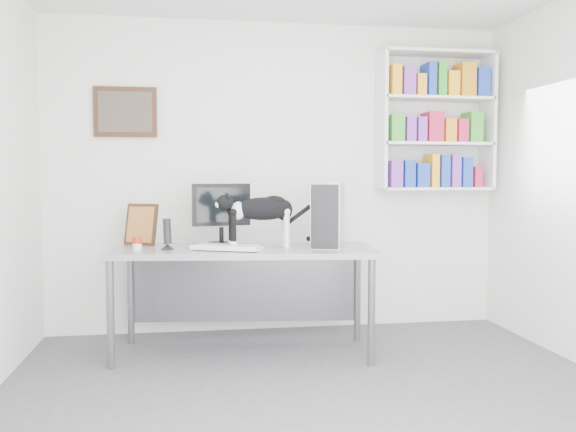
{
  "coord_description": "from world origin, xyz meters",
  "views": [
    {
      "loc": [
        -0.75,
        -3.34,
        1.36
      ],
      "look_at": [
        0.02,
        1.53,
        1.04
      ],
      "focal_mm": 38.0,
      "sensor_mm": 36.0,
      "label": 1
    }
  ],
  "objects_px": {
    "pc_tower": "(328,215)",
    "bookshelf": "(436,121)",
    "monitor": "(221,214)",
    "leaning_print": "(141,224)",
    "speaker": "(167,233)",
    "keyboard": "(227,248)",
    "cat": "(261,222)",
    "desk": "(244,301)",
    "soup_can": "(137,244)"
  },
  "relations": [
    {
      "from": "pc_tower",
      "to": "bookshelf",
      "type": "bearing_deg",
      "value": 46.25
    },
    {
      "from": "monitor",
      "to": "pc_tower",
      "type": "bearing_deg",
      "value": -25.94
    },
    {
      "from": "leaning_print",
      "to": "speaker",
      "type": "bearing_deg",
      "value": -29.69
    },
    {
      "from": "monitor",
      "to": "keyboard",
      "type": "xyz_separation_m",
      "value": [
        0.02,
        -0.37,
        -0.23
      ]
    },
    {
      "from": "pc_tower",
      "to": "cat",
      "type": "bearing_deg",
      "value": -150.89
    },
    {
      "from": "cat",
      "to": "bookshelf",
      "type": "bearing_deg",
      "value": 16.11
    },
    {
      "from": "desk",
      "to": "leaning_print",
      "type": "height_order",
      "value": "leaning_print"
    },
    {
      "from": "desk",
      "to": "pc_tower",
      "type": "xyz_separation_m",
      "value": [
        0.66,
        0.02,
        0.65
      ]
    },
    {
      "from": "soup_can",
      "to": "keyboard",
      "type": "bearing_deg",
      "value": -7.39
    },
    {
      "from": "keyboard",
      "to": "bookshelf",
      "type": "bearing_deg",
      "value": 45.23
    },
    {
      "from": "monitor",
      "to": "speaker",
      "type": "height_order",
      "value": "monitor"
    },
    {
      "from": "keyboard",
      "to": "leaning_print",
      "type": "distance_m",
      "value": 0.81
    },
    {
      "from": "bookshelf",
      "to": "pc_tower",
      "type": "distance_m",
      "value": 1.48
    },
    {
      "from": "pc_tower",
      "to": "leaning_print",
      "type": "xyz_separation_m",
      "value": [
        -1.44,
        0.31,
        -0.08
      ]
    },
    {
      "from": "desk",
      "to": "cat",
      "type": "height_order",
      "value": "cat"
    },
    {
      "from": "keyboard",
      "to": "speaker",
      "type": "xyz_separation_m",
      "value": [
        -0.44,
        0.1,
        0.1
      ]
    },
    {
      "from": "keyboard",
      "to": "desk",
      "type": "bearing_deg",
      "value": 69.0
    },
    {
      "from": "desk",
      "to": "leaning_print",
      "type": "bearing_deg",
      "value": 164.27
    },
    {
      "from": "desk",
      "to": "pc_tower",
      "type": "height_order",
      "value": "pc_tower"
    },
    {
      "from": "monitor",
      "to": "cat",
      "type": "height_order",
      "value": "monitor"
    },
    {
      "from": "cat",
      "to": "speaker",
      "type": "bearing_deg",
      "value": 168.35
    },
    {
      "from": "keyboard",
      "to": "cat",
      "type": "xyz_separation_m",
      "value": [
        0.26,
        0.04,
        0.18
      ]
    },
    {
      "from": "pc_tower",
      "to": "leaning_print",
      "type": "bearing_deg",
      "value": -173.56
    },
    {
      "from": "leaning_print",
      "to": "bookshelf",
      "type": "bearing_deg",
      "value": 34.72
    },
    {
      "from": "monitor",
      "to": "cat",
      "type": "xyz_separation_m",
      "value": [
        0.28,
        -0.32,
        -0.05
      ]
    },
    {
      "from": "keyboard",
      "to": "pc_tower",
      "type": "relative_size",
      "value": 1.04
    },
    {
      "from": "bookshelf",
      "to": "pc_tower",
      "type": "height_order",
      "value": "bookshelf"
    },
    {
      "from": "bookshelf",
      "to": "soup_can",
      "type": "relative_size",
      "value": 12.64
    },
    {
      "from": "desk",
      "to": "keyboard",
      "type": "xyz_separation_m",
      "value": [
        -0.13,
        -0.13,
        0.43
      ]
    },
    {
      "from": "pc_tower",
      "to": "soup_can",
      "type": "distance_m",
      "value": 1.46
    },
    {
      "from": "speaker",
      "to": "soup_can",
      "type": "distance_m",
      "value": 0.23
    },
    {
      "from": "keyboard",
      "to": "speaker",
      "type": "height_order",
      "value": "speaker"
    },
    {
      "from": "desk",
      "to": "monitor",
      "type": "bearing_deg",
      "value": 129.39
    },
    {
      "from": "keyboard",
      "to": "speaker",
      "type": "relative_size",
      "value": 2.13
    },
    {
      "from": "desk",
      "to": "pc_tower",
      "type": "distance_m",
      "value": 0.93
    },
    {
      "from": "bookshelf",
      "to": "keyboard",
      "type": "relative_size",
      "value": 2.43
    },
    {
      "from": "bookshelf",
      "to": "desk",
      "type": "height_order",
      "value": "bookshelf"
    },
    {
      "from": "desk",
      "to": "monitor",
      "type": "relative_size",
      "value": 3.96
    },
    {
      "from": "keyboard",
      "to": "pc_tower",
      "type": "bearing_deg",
      "value": 34.51
    },
    {
      "from": "pc_tower",
      "to": "monitor",
      "type": "bearing_deg",
      "value": -176.94
    },
    {
      "from": "bookshelf",
      "to": "desk",
      "type": "bearing_deg",
      "value": -161.25
    },
    {
      "from": "monitor",
      "to": "keyboard",
      "type": "distance_m",
      "value": 0.43
    },
    {
      "from": "keyboard",
      "to": "speaker",
      "type": "distance_m",
      "value": 0.46
    },
    {
      "from": "bookshelf",
      "to": "monitor",
      "type": "xyz_separation_m",
      "value": [
        -1.93,
        -0.36,
        -0.79
      ]
    },
    {
      "from": "pc_tower",
      "to": "cat",
      "type": "xyz_separation_m",
      "value": [
        -0.53,
        -0.1,
        -0.04
      ]
    },
    {
      "from": "soup_can",
      "to": "cat",
      "type": "distance_m",
      "value": 0.92
    },
    {
      "from": "speaker",
      "to": "desk",
      "type": "bearing_deg",
      "value": -11.8
    },
    {
      "from": "bookshelf",
      "to": "cat",
      "type": "relative_size",
      "value": 1.89
    },
    {
      "from": "monitor",
      "to": "pc_tower",
      "type": "xyz_separation_m",
      "value": [
        0.82,
        -0.22,
        -0.0
      ]
    },
    {
      "from": "bookshelf",
      "to": "speaker",
      "type": "distance_m",
      "value": 2.59
    }
  ]
}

